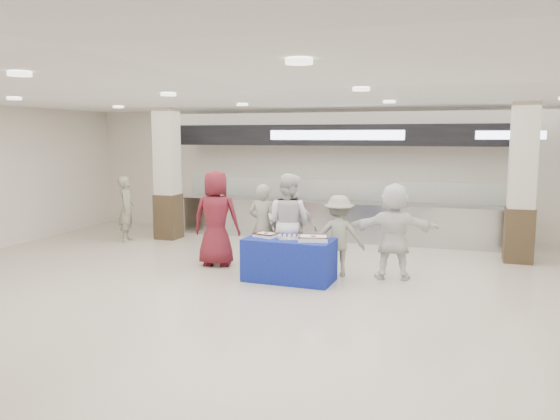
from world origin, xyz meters
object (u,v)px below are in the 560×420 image
(civilian_white, at_px, (394,231))
(soldier_bg, at_px, (127,209))
(sheet_cake_left, at_px, (266,234))
(soldier_b, at_px, (339,236))
(sheet_cake_right, at_px, (313,238))
(cupcake_tray, at_px, (292,237))
(civilian_maroon, at_px, (216,218))
(chef_tall, at_px, (288,223))
(chef_short, at_px, (294,228))
(soldier_a, at_px, (263,226))
(display_table, at_px, (289,260))

(civilian_white, bearing_deg, soldier_bg, -23.18)
(sheet_cake_left, relative_size, soldier_b, 0.31)
(sheet_cake_right, distance_m, cupcake_tray, 0.40)
(civilian_maroon, xyz_separation_m, soldier_bg, (-3.11, 1.59, -0.15))
(chef_tall, bearing_deg, sheet_cake_right, 147.56)
(civilian_maroon, bearing_deg, cupcake_tray, 150.82)
(civilian_maroon, relative_size, chef_short, 1.18)
(soldier_b, distance_m, soldier_bg, 5.77)
(civilian_maroon, relative_size, soldier_a, 1.16)
(civilian_maroon, distance_m, soldier_bg, 3.50)
(soldier_b, bearing_deg, cupcake_tray, 31.25)
(soldier_bg, bearing_deg, civilian_maroon, -138.67)
(display_table, xyz_separation_m, sheet_cake_right, (0.45, -0.04, 0.43))
(cupcake_tray, height_order, soldier_a, soldier_a)
(chef_tall, relative_size, civilian_white, 1.07)
(display_table, bearing_deg, civilian_maroon, 161.60)
(chef_short, bearing_deg, soldier_bg, -14.47)
(soldier_a, relative_size, civilian_white, 0.94)
(cupcake_tray, xyz_separation_m, chef_tall, (-0.27, 0.64, 0.14))
(chef_tall, height_order, civilian_white, chef_tall)
(civilian_white, bearing_deg, display_table, 12.79)
(civilian_white, bearing_deg, civilian_maroon, -8.76)
(display_table, height_order, soldier_a, soldier_a)
(chef_tall, relative_size, soldier_bg, 1.17)
(chef_tall, xyz_separation_m, civilian_white, (1.94, 0.09, -0.06))
(civilian_maroon, distance_m, chef_short, 1.54)
(sheet_cake_right, height_order, soldier_a, soldier_a)
(sheet_cake_right, height_order, soldier_bg, soldier_bg)
(chef_short, bearing_deg, display_table, 103.92)
(chef_short, bearing_deg, civilian_white, 178.09)
(sheet_cake_right, distance_m, civilian_maroon, 2.25)
(display_table, xyz_separation_m, civilian_white, (1.71, 0.73, 0.49))
(display_table, distance_m, sheet_cake_left, 0.62)
(civilian_maroon, xyz_separation_m, chef_tall, (1.47, 0.00, -0.01))
(soldier_bg, bearing_deg, chef_short, -128.14)
(soldier_a, relative_size, chef_tall, 0.88)
(civilian_maroon, relative_size, soldier_b, 1.27)
(display_table, bearing_deg, sheet_cake_left, 174.98)
(sheet_cake_right, relative_size, civilian_white, 0.33)
(civilian_white, bearing_deg, soldier_a, -12.58)
(soldier_b, bearing_deg, chef_tall, -11.67)
(sheet_cake_right, distance_m, soldier_a, 1.51)
(cupcake_tray, relative_size, soldier_b, 0.33)
(display_table, distance_m, soldier_a, 1.23)
(sheet_cake_right, relative_size, civilian_maroon, 0.30)
(display_table, relative_size, cupcake_tray, 3.19)
(cupcake_tray, xyz_separation_m, chef_short, (-0.23, 0.86, 0.01))
(sheet_cake_left, xyz_separation_m, soldier_bg, (-4.36, 2.17, -0.00))
(display_table, distance_m, soldier_b, 1.04)
(display_table, xyz_separation_m, soldier_a, (-0.79, 0.83, 0.44))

